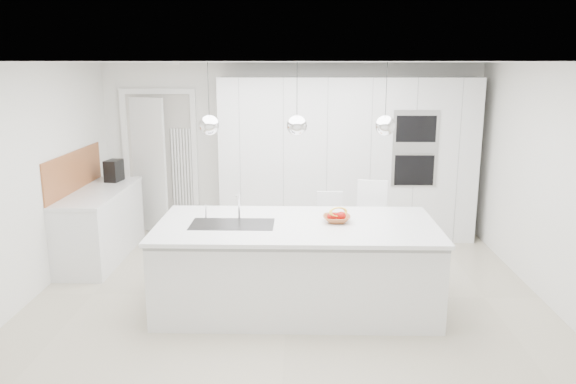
{
  "coord_description": "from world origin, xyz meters",
  "views": [
    {
      "loc": [
        0.14,
        -5.73,
        2.49
      ],
      "look_at": [
        0.0,
        0.3,
        1.1
      ],
      "focal_mm": 35.0,
      "sensor_mm": 36.0,
      "label": 1
    }
  ],
  "objects_px": {
    "island_base": "(296,269)",
    "bar_stool_left": "(329,234)",
    "espresso_machine": "(114,171)",
    "fruit_bowl": "(337,219)",
    "bar_stool_right": "(373,231)"
  },
  "relations": [
    {
      "from": "island_base",
      "to": "bar_stool_left",
      "type": "bearing_deg",
      "value": 68.79
    },
    {
      "from": "espresso_machine",
      "to": "fruit_bowl",
      "type": "bearing_deg",
      "value": -25.2
    },
    {
      "from": "island_base",
      "to": "bar_stool_right",
      "type": "relative_size",
      "value": 2.48
    },
    {
      "from": "island_base",
      "to": "fruit_bowl",
      "type": "distance_m",
      "value": 0.66
    },
    {
      "from": "espresso_machine",
      "to": "bar_stool_left",
      "type": "xyz_separation_m",
      "value": [
        2.92,
        -1.09,
        -0.56
      ]
    },
    {
      "from": "island_base",
      "to": "bar_stool_left",
      "type": "relative_size",
      "value": 2.85
    },
    {
      "from": "espresso_machine",
      "to": "bar_stool_right",
      "type": "height_order",
      "value": "espresso_machine"
    },
    {
      "from": "fruit_bowl",
      "to": "bar_stool_left",
      "type": "distance_m",
      "value": 1.0
    },
    {
      "from": "espresso_machine",
      "to": "bar_stool_left",
      "type": "relative_size",
      "value": 0.3
    },
    {
      "from": "island_base",
      "to": "bar_stool_left",
      "type": "height_order",
      "value": "bar_stool_left"
    },
    {
      "from": "fruit_bowl",
      "to": "espresso_machine",
      "type": "xyz_separation_m",
      "value": [
        -2.94,
        1.98,
        0.11
      ]
    },
    {
      "from": "fruit_bowl",
      "to": "espresso_machine",
      "type": "height_order",
      "value": "espresso_machine"
    },
    {
      "from": "bar_stool_left",
      "to": "bar_stool_right",
      "type": "xyz_separation_m",
      "value": [
        0.51,
        -0.08,
        0.07
      ]
    },
    {
      "from": "bar_stool_right",
      "to": "island_base",
      "type": "bearing_deg",
      "value": -122.93
    },
    {
      "from": "espresso_machine",
      "to": "bar_stool_left",
      "type": "bearing_deg",
      "value": -11.72
    }
  ]
}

